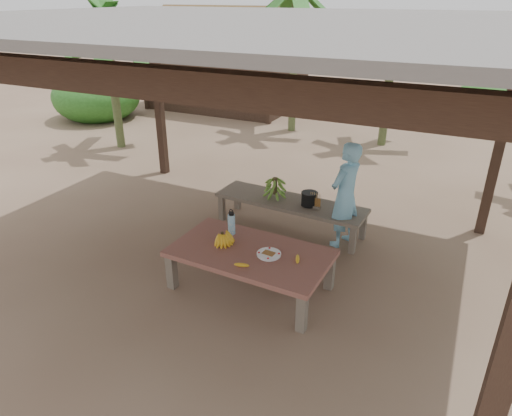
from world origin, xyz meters
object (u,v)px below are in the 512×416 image
at_px(work_table, 250,256).
at_px(cooking_pot, 309,199).
at_px(water_flask, 232,223).
at_px(plate, 269,254).
at_px(bench, 290,204).
at_px(ripe_banana_bunch, 222,237).
at_px(woman, 345,195).

height_order(work_table, cooking_pot, cooking_pot).
height_order(work_table, water_flask, water_flask).
bearing_deg(work_table, plate, 0.69).
relative_size(bench, water_flask, 6.82).
distance_m(ripe_banana_bunch, woman, 1.81).
bearing_deg(water_flask, bench, 79.67).
bearing_deg(ripe_banana_bunch, water_flask, 93.69).
relative_size(bench, plate, 8.13).
bearing_deg(cooking_pot, plate, -86.77).
xyz_separation_m(ripe_banana_bunch, water_flask, (-0.02, 0.26, 0.06)).
xyz_separation_m(plate, water_flask, (-0.62, 0.28, 0.12)).
distance_m(work_table, woman, 1.66).
bearing_deg(cooking_pot, bench, 175.39).
bearing_deg(cooking_pot, ripe_banana_bunch, -108.52).
xyz_separation_m(bench, cooking_pot, (0.30, -0.02, 0.15)).
height_order(work_table, ripe_banana_bunch, ripe_banana_bunch).
xyz_separation_m(work_table, bench, (-0.15, 1.59, -0.04)).
height_order(bench, water_flask, water_flask).
distance_m(plate, water_flask, 0.69).
height_order(bench, woman, woman).
bearing_deg(bench, ripe_banana_bunch, -94.94).
bearing_deg(water_flask, cooking_pot, 67.47).
xyz_separation_m(bench, woman, (0.81, -0.09, 0.34)).
relative_size(work_table, cooking_pot, 8.21).
relative_size(ripe_banana_bunch, plate, 0.96).
bearing_deg(plate, work_table, 178.81).
bearing_deg(water_flask, plate, -24.01).
distance_m(work_table, plate, 0.25).
relative_size(plate, water_flask, 0.84).
bearing_deg(plate, woman, 74.07).
xyz_separation_m(water_flask, woman, (1.05, 1.22, 0.09)).
bearing_deg(bench, water_flask, -97.20).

